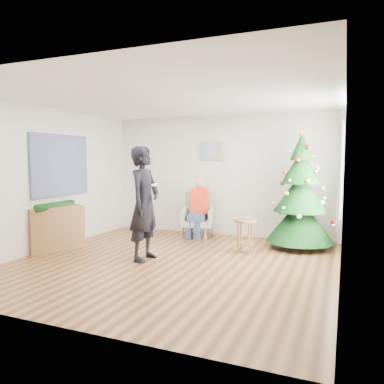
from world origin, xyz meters
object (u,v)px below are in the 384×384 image
at_px(armchair, 198,221).
at_px(console, 56,229).
at_px(stool, 245,236).
at_px(christmas_tree, 300,194).
at_px(standing_man, 145,203).

height_order(armchair, console, armchair).
relative_size(stool, armchair, 0.63).
bearing_deg(console, christmas_tree, 49.18).
xyz_separation_m(stool, standing_man, (-1.42, -1.08, 0.63)).
relative_size(standing_man, console, 1.88).
height_order(stool, console, console).
relative_size(stool, standing_man, 0.32).
bearing_deg(armchair, console, -147.19).
xyz_separation_m(armchair, console, (-1.98, -2.09, 0.06)).
xyz_separation_m(standing_man, console, (-1.82, -0.05, -0.54)).
bearing_deg(stool, armchair, 143.00).
relative_size(christmas_tree, console, 2.24).
relative_size(christmas_tree, stool, 3.74).
xyz_separation_m(christmas_tree, armchair, (-2.12, 0.20, -0.66)).
bearing_deg(christmas_tree, standing_man, -141.06).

